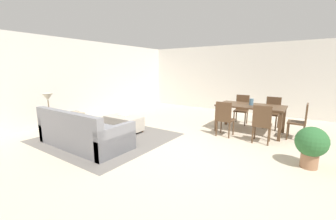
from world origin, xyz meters
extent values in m
plane|color=beige|center=(0.00, 0.00, 0.00)|extent=(10.80, 10.80, 0.00)
cube|color=silver|center=(0.00, 5.00, 1.35)|extent=(9.00, 0.12, 2.70)
cube|color=silver|center=(-4.50, 0.50, 1.35)|extent=(0.12, 11.00, 2.70)
cube|color=slate|center=(-2.14, -0.36, 0.00)|extent=(3.00, 2.80, 0.01)
cube|color=gray|center=(-2.11, -0.99, 0.21)|extent=(2.24, 1.00, 0.42)
cube|color=gray|center=(-2.11, -1.40, 0.64)|extent=(2.24, 0.16, 0.44)
cube|color=gray|center=(-3.16, -0.99, 0.31)|extent=(0.14, 1.00, 0.62)
cube|color=gray|center=(-1.06, -0.99, 0.31)|extent=(0.14, 1.00, 0.62)
cube|color=silver|center=(-2.70, -1.16, 0.59)|extent=(0.33, 0.10, 0.33)
cube|color=tan|center=(-2.11, -1.13, 0.62)|extent=(0.39, 0.10, 0.39)
cube|color=slate|center=(-1.52, -1.16, 0.58)|extent=(0.32, 0.10, 0.33)
cube|color=#B7AD9E|center=(-2.16, 0.27, 0.25)|extent=(1.06, 0.57, 0.38)
cylinder|color=#513823|center=(-2.64, 0.50, 0.03)|extent=(0.05, 0.05, 0.06)
cylinder|color=#513823|center=(-1.68, 0.50, 0.03)|extent=(0.05, 0.05, 0.06)
cylinder|color=#513823|center=(-2.64, 0.04, 0.03)|extent=(0.05, 0.05, 0.06)
cylinder|color=#513823|center=(-1.68, 0.04, 0.03)|extent=(0.05, 0.05, 0.06)
cube|color=olive|center=(-3.53, -1.05, 0.58)|extent=(0.40, 0.40, 0.03)
cylinder|color=olive|center=(-3.70, -0.88, 0.28)|extent=(0.04, 0.04, 0.57)
cylinder|color=olive|center=(-3.36, -0.88, 0.28)|extent=(0.04, 0.04, 0.57)
cylinder|color=olive|center=(-3.70, -1.22, 0.28)|extent=(0.04, 0.04, 0.57)
cylinder|color=olive|center=(-3.36, -1.22, 0.28)|extent=(0.04, 0.04, 0.57)
cylinder|color=brown|center=(-3.53, -1.05, 0.61)|extent=(0.16, 0.16, 0.02)
cylinder|color=brown|center=(-3.53, -1.05, 0.78)|extent=(0.02, 0.02, 0.32)
cone|color=beige|center=(-3.53, -1.05, 1.03)|extent=(0.26, 0.26, 0.18)
cube|color=#513823|center=(0.75, 2.25, 0.74)|extent=(1.73, 0.96, 0.04)
cube|color=#513823|center=(-0.05, 2.67, 0.36)|extent=(0.07, 0.07, 0.72)
cube|color=#513823|center=(1.56, 2.67, 0.36)|extent=(0.07, 0.07, 0.72)
cube|color=#513823|center=(-0.05, 1.83, 0.36)|extent=(0.07, 0.07, 0.72)
cube|color=#513823|center=(1.56, 1.83, 0.36)|extent=(0.07, 0.07, 0.72)
cube|color=#513823|center=(0.31, 1.53, 0.43)|extent=(0.40, 0.40, 0.04)
cube|color=#513823|center=(0.31, 1.35, 0.69)|extent=(0.40, 0.04, 0.47)
cylinder|color=#513823|center=(0.14, 1.70, 0.21)|extent=(0.04, 0.04, 0.41)
cylinder|color=#513823|center=(0.48, 1.69, 0.21)|extent=(0.04, 0.04, 0.41)
cylinder|color=#513823|center=(0.14, 1.36, 0.21)|extent=(0.04, 0.04, 0.41)
cylinder|color=#513823|center=(0.48, 1.35, 0.21)|extent=(0.04, 0.04, 0.41)
cube|color=#513823|center=(1.21, 1.50, 0.43)|extent=(0.43, 0.43, 0.04)
cube|color=#513823|center=(1.23, 1.32, 0.69)|extent=(0.40, 0.07, 0.47)
cylinder|color=#513823|center=(1.03, 1.66, 0.21)|extent=(0.04, 0.04, 0.41)
cylinder|color=#513823|center=(1.37, 1.68, 0.21)|extent=(0.04, 0.04, 0.41)
cylinder|color=#513823|center=(1.06, 1.32, 0.21)|extent=(0.04, 0.04, 0.41)
cylinder|color=#513823|center=(1.40, 1.34, 0.21)|extent=(0.04, 0.04, 0.41)
cube|color=#513823|center=(0.31, 2.98, 0.43)|extent=(0.43, 0.43, 0.04)
cube|color=#513823|center=(0.30, 3.16, 0.69)|extent=(0.40, 0.07, 0.47)
cylinder|color=#513823|center=(0.49, 2.82, 0.21)|extent=(0.04, 0.04, 0.41)
cylinder|color=#513823|center=(0.15, 2.80, 0.21)|extent=(0.04, 0.04, 0.41)
cylinder|color=#513823|center=(0.47, 3.16, 0.21)|extent=(0.04, 0.04, 0.41)
cylinder|color=#513823|center=(0.13, 3.14, 0.21)|extent=(0.04, 0.04, 0.41)
cube|color=#513823|center=(1.19, 2.99, 0.43)|extent=(0.42, 0.42, 0.04)
cube|color=#513823|center=(1.20, 3.17, 0.69)|extent=(0.40, 0.06, 0.47)
cylinder|color=#513823|center=(1.35, 2.81, 0.21)|extent=(0.04, 0.04, 0.41)
cylinder|color=#513823|center=(1.01, 2.83, 0.21)|extent=(0.04, 0.04, 0.41)
cylinder|color=#513823|center=(1.37, 3.15, 0.21)|extent=(0.04, 0.04, 0.41)
cylinder|color=#513823|center=(1.03, 3.17, 0.21)|extent=(0.04, 0.04, 0.41)
cube|color=#513823|center=(1.88, 2.23, 0.43)|extent=(0.40, 0.40, 0.04)
cube|color=#513823|center=(2.06, 2.23, 0.69)|extent=(0.04, 0.40, 0.47)
cylinder|color=#513823|center=(1.71, 2.06, 0.21)|extent=(0.04, 0.04, 0.41)
cylinder|color=#513823|center=(1.71, 2.40, 0.21)|extent=(0.04, 0.04, 0.41)
cylinder|color=#513823|center=(2.05, 2.06, 0.21)|extent=(0.04, 0.04, 0.41)
cylinder|color=#513823|center=(2.05, 2.40, 0.21)|extent=(0.04, 0.04, 0.41)
cylinder|color=slate|center=(0.77, 2.26, 0.85)|extent=(0.11, 0.11, 0.18)
cube|color=silver|center=(-2.24, 0.34, 0.45)|extent=(0.30, 0.25, 0.03)
cylinder|color=#996B4C|center=(2.20, 0.56, 0.13)|extent=(0.28, 0.28, 0.26)
sphere|color=#2D6633|center=(2.20, 0.56, 0.48)|extent=(0.53, 0.53, 0.53)
camera|label=1|loc=(2.10, -3.75, 1.73)|focal=22.50mm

